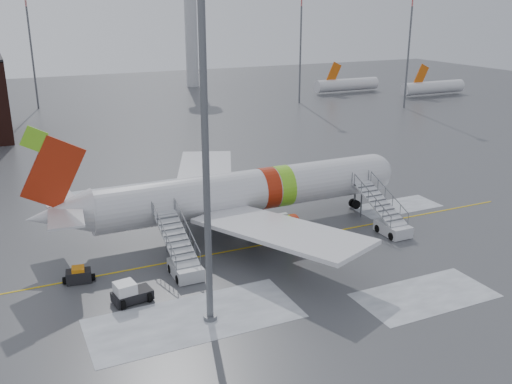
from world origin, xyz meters
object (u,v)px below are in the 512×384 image
airliner (237,193)px  light_mast_near (204,95)px  baggage_tractor (79,276)px  airstair_aft (182,259)px  airstair_fwd (388,220)px  pushback_tug (130,293)px

airliner → light_mast_near: light_mast_near is taller
airliner → baggage_tractor: 16.06m
airliner → baggage_tractor: size_ratio=14.48×
airliner → airstair_aft: bearing=-138.8°
airstair_fwd → baggage_tractor: bearing=176.5°
baggage_tractor → airstair_aft: bearing=-12.2°
pushback_tug → baggage_tractor: bearing=121.4°
airliner → airstair_fwd: airliner is taller
airstair_fwd → light_mast_near: (-20.09, -7.47, 13.75)m
airstair_fwd → pushback_tug: bearing=-173.2°
airstair_aft → airstair_fwd: bearing=0.0°
airstair_aft → light_mast_near: light_mast_near is taller
airliner → baggage_tractor: airliner is taller
airstair_aft → light_mast_near: bearing=-94.0°
airstair_fwd → baggage_tractor: size_ratio=3.18×
baggage_tractor → light_mast_near: bearing=-52.3°
pushback_tug → light_mast_near: 15.45m
baggage_tractor → light_mast_near: size_ratio=0.08×
airstair_fwd → light_mast_near: 25.46m
airstair_fwd → pushback_tug: (-24.34, -2.92, -0.38)m
airliner → pushback_tug: airliner is taller
pushback_tug → baggage_tractor: 5.34m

